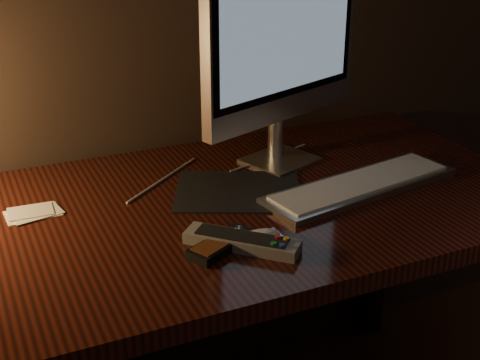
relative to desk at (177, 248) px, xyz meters
name	(u,v)px	position (x,y,z in m)	size (l,w,h in m)	color
desk	(177,248)	(0.00, 0.00, 0.00)	(1.60, 0.75, 0.75)	#3E150E
monitor	(285,39)	(0.31, 0.08, 0.44)	(0.47, 0.20, 0.52)	silver
keyboard	(361,185)	(0.40, -0.13, 0.14)	(0.49, 0.14, 0.02)	silver
mousepad	(238,191)	(0.14, -0.03, 0.13)	(0.28, 0.22, 0.00)	black
mouse	(259,239)	(0.08, -0.26, 0.14)	(0.09, 0.05, 0.02)	white
media_remote	(222,244)	(0.00, -0.25, 0.14)	(0.16, 0.11, 0.03)	black
tv_remote	(242,241)	(0.04, -0.27, 0.14)	(0.20, 0.19, 0.03)	gray
papers	(33,213)	(-0.30, 0.04, 0.13)	(0.11, 0.07, 0.01)	white
cable	(219,170)	(0.15, 0.10, 0.13)	(0.00, 0.00, 0.55)	white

